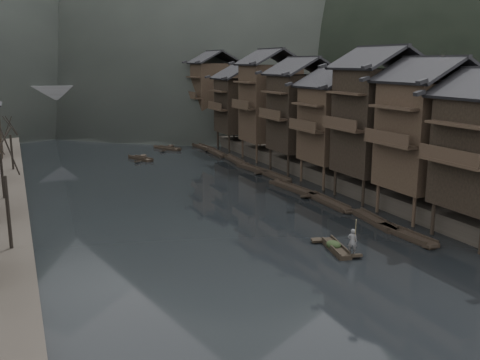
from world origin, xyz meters
TOP-DOWN VIEW (x-y plane):
  - water at (0.00, 0.00)m, footprint 300.00×300.00m
  - right_bank at (35.00, 40.00)m, footprint 40.00×200.00m
  - stilt_houses at (17.28, 19.70)m, footprint 9.00×67.60m
  - moored_sampans at (11.76, 21.19)m, footprint 2.64×61.59m
  - midriver_boats at (3.35, 39.89)m, footprint 8.93×12.36m
  - stone_bridge at (-0.00, 72.00)m, footprint 40.00×6.00m
  - hero_sampan at (5.18, -5.75)m, footprint 1.80×4.55m
  - cargo_heap at (5.13, -5.55)m, footprint 0.99×1.30m
  - boatman at (5.52, -7.29)m, footprint 0.80×0.77m
  - bamboo_pole at (5.72, -7.29)m, footprint 1.42×2.03m

SIDE VIEW (x-z plane):
  - water at x=0.00m, z-range 0.00..0.00m
  - moored_sampans at x=11.76m, z-range -0.03..0.44m
  - midriver_boats at x=3.35m, z-range -0.02..0.42m
  - hero_sampan at x=5.18m, z-range -0.01..0.42m
  - cargo_heap at x=5.13m, z-range 0.43..1.02m
  - right_bank at x=35.00m, z-range 0.00..1.80m
  - boatman at x=5.52m, z-range 0.43..2.27m
  - bamboo_pole at x=5.72m, z-range 2.27..5.78m
  - stone_bridge at x=0.00m, z-range 0.61..9.61m
  - stilt_houses at x=17.28m, z-range 1.15..16.64m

